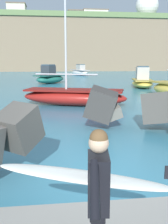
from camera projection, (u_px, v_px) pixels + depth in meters
The scene contains 11 objects.
ground_plane at pixel (100, 171), 6.49m from camera, with size 400.00×400.00×0.00m, color teal.
surfer_with_board at pixel (95, 191), 2.88m from camera, with size 2.12×1.29×1.78m.
boat_near_left at pixel (50, 77), 30.88m from camera, with size 4.30×4.48×2.22m.
boat_near_centre at pixel (80, 72), 47.92m from camera, with size 3.55×5.84×1.98m.
boat_near_right at pixel (142, 81), 26.17m from camera, with size 2.78×4.52×2.13m.
boat_far_left at pixel (74, 96), 15.81m from camera, with size 6.61×3.70×6.06m.
headland_bluff at pixel (91, 46), 82.03m from camera, with size 93.18×39.22×13.96m.
radar_dome at pixel (147, 8), 87.92m from camera, with size 7.58×7.58×10.53m.
station_building_west at pixel (17, 13), 78.66m from camera, with size 5.55×6.17×5.23m.
station_building_central at pixel (95, 18), 86.07m from camera, with size 8.27×4.46×4.93m.
station_building_east at pixel (80, 19), 88.20m from camera, with size 8.12×7.19×4.81m.
Camera 1 is at (-1.12, -5.99, 2.70)m, focal length 41.97 mm.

